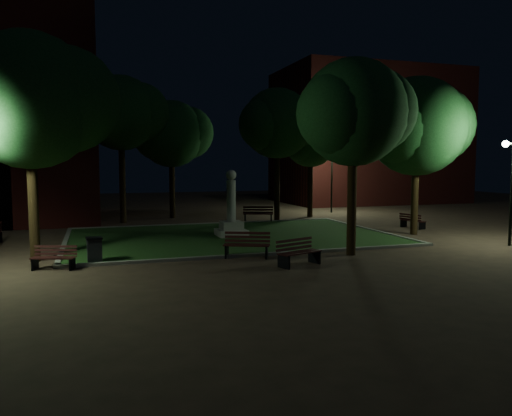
{
  "coord_description": "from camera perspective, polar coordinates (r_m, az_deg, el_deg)",
  "views": [
    {
      "loc": [
        -6.27,
        -21.24,
        3.62
      ],
      "look_at": [
        0.94,
        1.0,
        1.49
      ],
      "focal_mm": 35.0,
      "sensor_mm": 36.0,
      "label": 1
    }
  ],
  "objects": [
    {
      "name": "ground",
      "position": [
        22.44,
        -1.5,
        -4.08
      ],
      "size": [
        80.0,
        80.0,
        0.0
      ],
      "primitive_type": "plane",
      "color": "#453226"
    },
    {
      "name": "lawn",
      "position": [
        24.34,
        -2.83,
        -3.26
      ],
      "size": [
        15.0,
        10.0,
        0.08
      ],
      "primitive_type": "cube",
      "color": "#23471A",
      "rests_on": "ground"
    },
    {
      "name": "lawn_kerb",
      "position": [
        24.33,
        -2.83,
        -3.22
      ],
      "size": [
        15.4,
        10.4,
        0.12
      ],
      "color": "slate",
      "rests_on": "ground"
    },
    {
      "name": "monument",
      "position": [
        24.22,
        -2.84,
        -1.12
      ],
      "size": [
        1.4,
        1.4,
        3.2
      ],
      "color": "#A5A297",
      "rests_on": "lawn"
    },
    {
      "name": "building_far",
      "position": [
        47.91,
        12.63,
        7.93
      ],
      "size": [
        16.0,
        10.0,
        12.0
      ],
      "primitive_type": "cube",
      "color": "#4C1511",
      "rests_on": "ground"
    },
    {
      "name": "tree_west",
      "position": [
        19.92,
        -24.19,
        11.13
      ],
      "size": [
        6.03,
        4.92,
        8.29
      ],
      "color": "black",
      "rests_on": "ground"
    },
    {
      "name": "tree_north_wl",
      "position": [
        31.06,
        -15.01,
        10.43
      ],
      "size": [
        5.43,
        4.43,
        8.77
      ],
      "color": "black",
      "rests_on": "ground"
    },
    {
      "name": "tree_north_er",
      "position": [
        31.57,
        2.62,
        9.63
      ],
      "size": [
        5.39,
        4.4,
        8.27
      ],
      "color": "black",
      "rests_on": "ground"
    },
    {
      "name": "tree_ne",
      "position": [
        33.55,
        6.39,
        7.72
      ],
      "size": [
        4.41,
        3.6,
        6.92
      ],
      "color": "black",
      "rests_on": "ground"
    },
    {
      "name": "tree_east",
      "position": [
        26.39,
        18.11,
        8.85
      ],
      "size": [
        6.02,
        4.92,
        7.87
      ],
      "color": "black",
      "rests_on": "ground"
    },
    {
      "name": "tree_se",
      "position": [
        19.89,
        11.32,
        10.64
      ],
      "size": [
        5.09,
        4.15,
        7.62
      ],
      "color": "black",
      "rests_on": "ground"
    },
    {
      "name": "tree_nw",
      "position": [
        29.87,
        -22.63,
        10.35
      ],
      "size": [
        5.69,
        4.65,
        8.84
      ],
      "color": "black",
      "rests_on": "ground"
    },
    {
      "name": "tree_far_north",
      "position": [
        33.11,
        -9.48,
        8.35
      ],
      "size": [
        5.31,
        4.33,
        7.65
      ],
      "color": "black",
      "rests_on": "ground"
    },
    {
      "name": "lamppost_ne",
      "position": [
        36.54,
        8.67,
        4.16
      ],
      "size": [
        1.18,
        0.28,
        4.25
      ],
      "color": "black",
      "rests_on": "ground"
    },
    {
      "name": "bench_near_left",
      "position": [
        19.13,
        -1.05,
        -4.33
      ],
      "size": [
        1.85,
        1.26,
        0.96
      ],
      "rotation": [
        0.0,
        0.0,
        -0.41
      ],
      "color": "black",
      "rests_on": "ground"
    },
    {
      "name": "bench_near_right",
      "position": [
        17.72,
        4.85,
        -5.16
      ],
      "size": [
        1.79,
        1.15,
        0.93
      ],
      "rotation": [
        0.0,
        0.0,
        0.36
      ],
      "color": "black",
      "rests_on": "ground"
    },
    {
      "name": "bench_west_near",
      "position": [
        18.4,
        -22.08,
        -5.35
      ],
      "size": [
        1.53,
        0.91,
        0.79
      ],
      "rotation": [
        0.0,
        0.0,
        -0.31
      ],
      "color": "black",
      "rests_on": "ground"
    },
    {
      "name": "bench_right_side",
      "position": [
        28.91,
        17.42,
        -1.47
      ],
      "size": [
        0.88,
        1.55,
        0.8
      ],
      "rotation": [
        0.0,
        0.0,
        1.84
      ],
      "color": "black",
      "rests_on": "ground"
    },
    {
      "name": "bench_far_side",
      "position": [
        30.39,
        0.25,
        -0.75
      ],
      "size": [
        1.92,
        1.19,
        0.99
      ],
      "rotation": [
        0.0,
        0.0,
        2.8
      ],
      "color": "black",
      "rests_on": "ground"
    },
    {
      "name": "trash_bin",
      "position": [
        18.89,
        -17.98,
        -4.61
      ],
      "size": [
        0.6,
        0.6,
        0.95
      ],
      "color": "black",
      "rests_on": "ground"
    }
  ]
}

